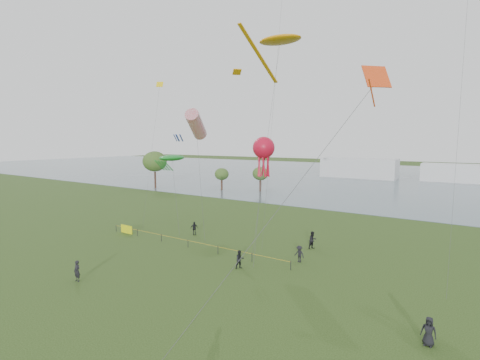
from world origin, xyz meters
The scene contains 18 objects.
ground_plane centered at (0.00, 0.00, 0.00)m, with size 400.00×400.00×0.00m, color #213812.
lake centered at (0.00, 100.00, 0.02)m, with size 400.00×120.00×0.08m, color slate.
pavilion_left centered at (-12.00, 95.00, 3.00)m, with size 22.00×8.00×6.00m, color silver.
pavilion_right centered at (14.00, 98.00, 2.50)m, with size 18.00×7.00×5.00m, color silver.
trees centered at (-40.14, 45.66, 5.67)m, with size 28.19×14.02×8.88m.
fence centered at (-14.43, 12.52, 0.55)m, with size 24.07×0.07×1.05m.
spectator_a centered at (-0.29, 10.40, 0.83)m, with size 0.81×0.63×1.66m, color black.
spectator_b centered at (3.47, 14.82, 0.79)m, with size 1.02×0.59×1.59m, color black.
spectator_c centered at (-11.08, 16.73, 0.81)m, with size 0.94×0.39×1.61m, color black.
spectator_d centered at (14.90, 6.38, 0.82)m, with size 0.80×0.52×1.64m, color black.
spectator_f centered at (-9.73, 0.81, 0.85)m, with size 0.62×0.41×1.71m, color black.
spectator_g centered at (2.98, 19.39, 0.93)m, with size 0.91×0.71×1.87m, color black.
kite_stingray centered at (-0.94, 18.79, 21.61)m, with size 4.66×9.93×22.08m.
kite_windsock centered at (-11.75, 18.13, 13.27)m, with size 6.02×5.46×15.13m.
kite_creature centered at (-18.62, 20.89, 8.93)m, with size 7.57×7.70×9.39m.
kite_octopus centered at (-0.93, 15.70, 10.56)m, with size 2.63×5.52×11.74m.
kite_delta centered at (11.30, 5.55, 14.11)m, with size 8.42×11.00×15.50m.
small_kites centered at (-2.05, 20.81, 25.00)m, with size 36.01×2.49×12.62m.
Camera 1 is at (16.16, -14.53, 11.31)m, focal length 26.00 mm.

